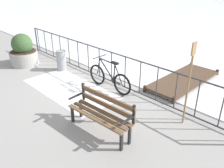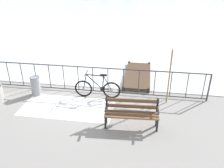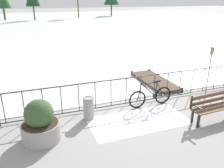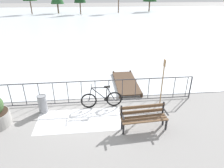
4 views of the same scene
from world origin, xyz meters
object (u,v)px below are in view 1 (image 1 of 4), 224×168
object	(u,v)px
planter_with_shrub	(23,52)
trash_bin	(61,60)
park_bench	(102,111)
bicycle_near_railing	(109,78)
oar_upright	(189,80)

from	to	relation	value
planter_with_shrub	trash_bin	world-z (taller)	planter_with_shrub
park_bench	trash_bin	world-z (taller)	park_bench
park_bench	planter_with_shrub	world-z (taller)	planter_with_shrub
planter_with_shrub	trash_bin	distance (m)	1.69
park_bench	bicycle_near_railing	bearing A→B (deg)	131.49
bicycle_near_railing	planter_with_shrub	size ratio (longest dim) A/B	1.42
bicycle_near_railing	planter_with_shrub	xyz separation A→B (m)	(-3.87, -0.85, 0.14)
planter_with_shrub	oar_upright	bearing A→B (deg)	7.66
bicycle_near_railing	trash_bin	bearing A→B (deg)	-176.39
planter_with_shrub	trash_bin	size ratio (longest dim) A/B	1.64
trash_bin	oar_upright	bearing A→B (deg)	1.89
trash_bin	park_bench	bearing A→B (deg)	-20.61
park_bench	oar_upright	xyz separation A→B (m)	(1.15, 1.56, 0.63)
park_bench	trash_bin	xyz separation A→B (m)	(-3.71, 1.40, -0.14)
planter_with_shrub	oar_upright	world-z (taller)	oar_upright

